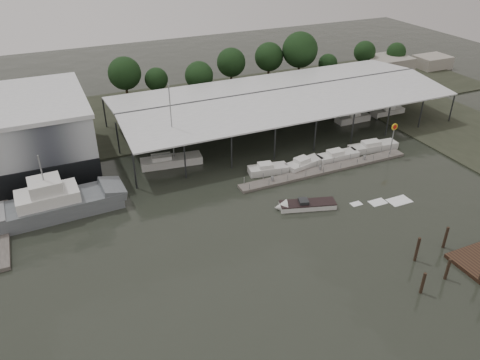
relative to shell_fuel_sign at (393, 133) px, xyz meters
name	(u,v)px	position (x,y,z in m)	size (l,w,h in m)	color
ground	(266,231)	(-27.00, -9.99, -3.93)	(200.00, 200.00, 0.00)	#242821
land_strip_far	(168,112)	(-27.00, 32.01, -3.83)	(140.00, 30.00, 0.30)	#323628
land_strip_east	(473,136)	(18.00, 0.01, -3.83)	(20.00, 60.00, 0.30)	#323628
storage_warehouse	(2,137)	(-55.00, 19.95, 1.36)	(24.50, 20.50, 10.50)	#ADB4B8
covered_boat_shed	(282,93)	(-10.00, 18.01, 2.20)	(58.24, 24.00, 6.96)	white
floating_dock	(326,170)	(-12.00, 0.01, -3.72)	(28.00, 2.00, 1.40)	#69635D
shell_fuel_sign	(393,133)	(0.00, 0.00, 0.00)	(1.10, 0.18, 5.55)	gray
distant_commercial_buildings	(402,64)	(32.03, 34.70, -2.08)	(22.00, 8.00, 4.00)	gray
grey_trawler	(58,203)	(-49.43, 4.37, -2.35)	(16.59, 5.65, 8.84)	slate
white_sailboat	(170,161)	(-32.61, 11.37, -3.27)	(9.48, 3.72, 12.89)	silver
speedboat_underway	(303,205)	(-20.36, -7.34, -3.53)	(18.56, 7.11, 2.00)	silver
moored_cruiser_0	(268,169)	(-20.21, 3.01, -3.31)	(6.10, 3.08, 1.70)	silver
moored_cruiser_1	(304,164)	(-14.38, 2.32, -3.31)	(6.42, 3.42, 1.70)	silver
moored_cruiser_2	(337,156)	(-8.35, 2.41, -3.31)	(6.85, 2.29, 1.70)	silver
moored_cruiser_3	(373,146)	(-1.18, 2.86, -3.31)	(8.44, 2.89, 1.70)	silver
mooring_pilings	(448,268)	(-13.18, -24.98, -2.86)	(7.97, 9.07, 3.71)	#332419
horizon_tree_line	(258,61)	(-4.92, 37.79, 2.23)	(69.37, 10.88, 11.49)	#2E2114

